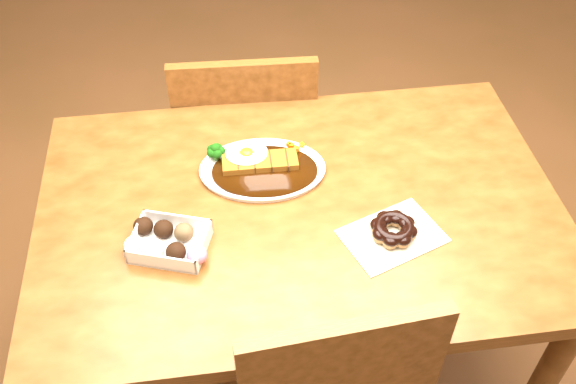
{
  "coord_description": "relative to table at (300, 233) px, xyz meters",
  "views": [
    {
      "loc": [
        -0.17,
        -1.0,
        1.82
      ],
      "look_at": [
        -0.03,
        -0.02,
        0.81
      ],
      "focal_mm": 40.0,
      "sensor_mm": 36.0,
      "label": 1
    }
  ],
  "objects": [
    {
      "name": "table",
      "position": [
        0.0,
        0.0,
        0.0
      ],
      "size": [
        1.2,
        0.8,
        0.75
      ],
      "color": "#47280E",
      "rests_on": "ground"
    },
    {
      "name": "chair_far",
      "position": [
        -0.09,
        0.53,
        -0.17
      ],
      "size": [
        0.44,
        0.44,
        0.87
      ],
      "rotation": [
        0.0,
        0.0,
        3.1
      ],
      "color": "#47280E",
      "rests_on": "ground"
    },
    {
      "name": "ground",
      "position": [
        0.0,
        0.0,
        -0.65
      ],
      "size": [
        6.0,
        6.0,
        0.0
      ],
      "primitive_type": "plane",
      "color": "brown",
      "rests_on": "ground"
    },
    {
      "name": "katsu_curry_plate",
      "position": [
        -0.08,
        0.12,
        0.11
      ],
      "size": [
        0.32,
        0.24,
        0.06
      ],
      "rotation": [
        0.0,
        0.0,
        -0.09
      ],
      "color": "white",
      "rests_on": "table"
    },
    {
      "name": "donut_box",
      "position": [
        -0.3,
        -0.09,
        0.12
      ],
      "size": [
        0.19,
        0.16,
        0.04
      ],
      "rotation": [
        0.0,
        0.0,
        -0.33
      ],
      "color": "white",
      "rests_on": "table"
    },
    {
      "name": "pon_de_ring",
      "position": [
        0.19,
        -0.12,
        0.12
      ],
      "size": [
        0.25,
        0.21,
        0.04
      ],
      "rotation": [
        0.0,
        0.0,
        0.36
      ],
      "color": "silver",
      "rests_on": "table"
    }
  ]
}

